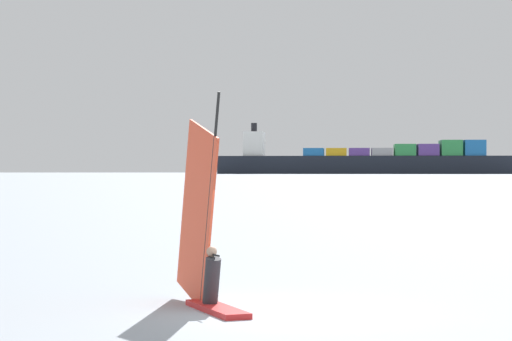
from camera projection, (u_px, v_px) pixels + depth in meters
ground_plane at (280, 315)px, 20.75m from camera, size 4000.00×4000.00×0.00m
windsurfer at (205, 248)px, 21.88m from camera, size 1.15×3.96×4.63m
cargo_ship at (368, 161)px, 689.57m from camera, size 195.67×73.74×34.30m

